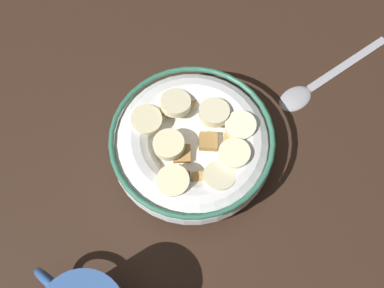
{
  "coord_description": "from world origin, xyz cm",
  "views": [
    {
      "loc": [
        -13.73,
        16.9,
        53.62
      ],
      "look_at": [
        0.0,
        0.0,
        3.0
      ],
      "focal_mm": 46.74,
      "sensor_mm": 36.0,
      "label": 1
    }
  ],
  "objects": [
    {
      "name": "spoon",
      "position": [
        -5.86,
        -16.05,
        0.33
      ],
      "size": [
        6.52,
        17.01,
        0.8
      ],
      "color": "#A5A5AD",
      "rests_on": "ground_plane"
    },
    {
      "name": "ground_plane",
      "position": [
        0.0,
        0.0,
        -1.0
      ],
      "size": [
        101.57,
        101.57,
        2.0
      ],
      "primitive_type": "cube",
      "color": "#332116"
    },
    {
      "name": "cereal_bowl",
      "position": [
        -0.02,
        -0.02,
        2.71
      ],
      "size": [
        18.02,
        18.02,
        5.65
      ],
      "color": "white",
      "rests_on": "ground_plane"
    }
  ]
}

